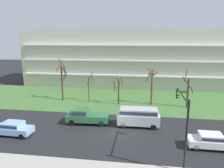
# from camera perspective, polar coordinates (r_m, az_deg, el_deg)

# --- Properties ---
(ground) EXTENTS (160.00, 160.00, 0.00)m
(ground) POSITION_cam_1_polar(r_m,az_deg,el_deg) (25.33, 1.52, -13.24)
(ground) COLOR #232326
(grass_lawn_strip) EXTENTS (80.00, 16.00, 0.08)m
(grass_lawn_strip) POSITION_cam_1_polar(r_m,az_deg,el_deg) (38.39, 3.94, -4.24)
(grass_lawn_strip) COLOR #477238
(grass_lawn_strip) RESTS_ON ground
(apartment_building) EXTENTS (49.06, 14.45, 12.63)m
(apartment_building) POSITION_cam_1_polar(r_m,az_deg,el_deg) (51.75, 5.26, 7.07)
(apartment_building) COLOR beige
(apartment_building) RESTS_ON ground
(tree_far_left) EXTENTS (1.86, 1.74, 7.57)m
(tree_far_left) POSITION_cam_1_polar(r_m,az_deg,el_deg) (38.13, -13.19, 1.06)
(tree_far_left) COLOR #423023
(tree_far_left) RESTS_ON ground
(tree_left) EXTENTS (1.31, 1.64, 5.34)m
(tree_left) POSITION_cam_1_polar(r_m,az_deg,el_deg) (36.60, -6.11, -0.72)
(tree_left) COLOR brown
(tree_left) RESTS_ON ground
(tree_center) EXTENTS (1.66, 1.71, 4.90)m
(tree_center) POSITION_cam_1_polar(r_m,az_deg,el_deg) (35.02, 1.72, -1.63)
(tree_center) COLOR #423023
(tree_center) RESTS_ON ground
(tree_right) EXTENTS (1.91, 1.93, 6.27)m
(tree_right) POSITION_cam_1_polar(r_m,az_deg,el_deg) (35.26, 10.63, -0.28)
(tree_right) COLOR brown
(tree_right) RESTS_ON ground
(tree_far_right) EXTENTS (1.97, 1.91, 6.11)m
(tree_far_right) POSITION_cam_1_polar(r_m,az_deg,el_deg) (35.37, 19.72, -1.85)
(tree_far_right) COLOR #423023
(tree_far_right) RESTS_ON ground
(van_silver_near_left) EXTENTS (5.21, 2.04, 2.36)m
(van_silver_near_left) POSITION_cam_1_polar(r_m,az_deg,el_deg) (26.96, 7.15, -8.50)
(van_silver_near_left) COLOR #B7BABF
(van_silver_near_left) RESTS_ON ground
(sedan_blue_center_left) EXTENTS (4.47, 1.98, 1.57)m
(sedan_blue_center_left) POSITION_cam_1_polar(r_m,az_deg,el_deg) (27.14, -25.09, -10.65)
(sedan_blue_center_left) COLOR #8CB2E0
(sedan_blue_center_left) RESTS_ON ground
(sedan_white_center_right) EXTENTS (4.42, 1.85, 1.57)m
(sedan_white_center_right) POSITION_cam_1_polar(r_m,az_deg,el_deg) (24.07, 24.96, -13.58)
(sedan_white_center_right) COLOR white
(sedan_white_center_right) RESTS_ON ground
(pickup_green_near_right) EXTENTS (5.50, 2.30, 1.95)m
(pickup_green_near_right) POSITION_cam_1_polar(r_m,az_deg,el_deg) (27.97, -7.01, -8.55)
(pickup_green_near_right) COLOR #2D6B3D
(pickup_green_near_right) RESTS_ON ground
(traffic_signal_mast) EXTENTS (0.90, 5.57, 6.32)m
(traffic_signal_mast) POSITION_cam_1_polar(r_m,az_deg,el_deg) (19.51, 18.54, -8.03)
(traffic_signal_mast) COLOR black
(traffic_signal_mast) RESTS_ON ground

